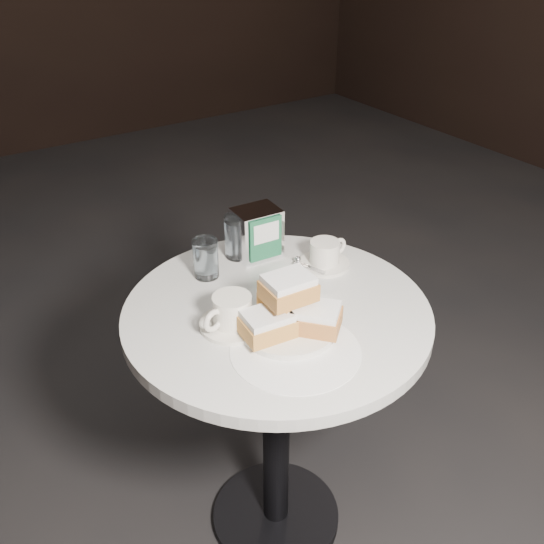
{
  "coord_description": "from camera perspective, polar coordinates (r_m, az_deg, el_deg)",
  "views": [
    {
      "loc": [
        -0.63,
        -0.93,
        1.53
      ],
      "look_at": [
        0.0,
        0.02,
        0.83
      ],
      "focal_mm": 40.0,
      "sensor_mm": 36.0,
      "label": 1
    }
  ],
  "objects": [
    {
      "name": "water_glass_left",
      "position": [
        1.47,
        -6.25,
        1.24
      ],
      "size": [
        0.08,
        0.08,
        0.1
      ],
      "rotation": [
        0.0,
        0.0,
        -0.37
      ],
      "color": "silver",
      "rests_on": "cafe_table"
    },
    {
      "name": "coffee_cup_right",
      "position": [
        1.52,
        4.99,
        1.6
      ],
      "size": [
        0.14,
        0.14,
        0.07
      ],
      "rotation": [
        0.0,
        0.0,
        0.08
      ],
      "color": "silver",
      "rests_on": "cafe_table"
    },
    {
      "name": "sugar_spill",
      "position": [
        1.25,
        2.21,
        -7.39
      ],
      "size": [
        0.35,
        0.35,
        0.0
      ],
      "primitive_type": "cylinder",
      "rotation": [
        0.0,
        0.0,
        -0.35
      ],
      "color": "white",
      "rests_on": "cafe_table"
    },
    {
      "name": "napkin_dispenser",
      "position": [
        1.54,
        -1.43,
        3.68
      ],
      "size": [
        0.12,
        0.1,
        0.13
      ],
      "rotation": [
        0.0,
        0.0,
        -0.06
      ],
      "color": "white",
      "rests_on": "cafe_table"
    },
    {
      "name": "ground",
      "position": [
        1.9,
        0.36,
        -22.15
      ],
      "size": [
        7.0,
        7.0,
        0.0
      ],
      "primitive_type": "plane",
      "color": "black",
      "rests_on": "ground"
    },
    {
      "name": "beignet_plate",
      "position": [
        1.27,
        1.63,
        -3.78
      ],
      "size": [
        0.27,
        0.27,
        0.13
      ],
      "rotation": [
        0.0,
        0.0,
        -0.41
      ],
      "color": "silver",
      "rests_on": "cafe_table"
    },
    {
      "name": "coffee_cup_left",
      "position": [
        1.3,
        -3.81,
        -3.95
      ],
      "size": [
        0.18,
        0.18,
        0.08
      ],
      "rotation": [
        0.0,
        0.0,
        0.24
      ],
      "color": "silver",
      "rests_on": "cafe_table"
    },
    {
      "name": "cafe_table",
      "position": [
        1.5,
        0.43,
        -9.63
      ],
      "size": [
        0.7,
        0.7,
        0.74
      ],
      "color": "black",
      "rests_on": "ground"
    },
    {
      "name": "water_glass_right",
      "position": [
        1.55,
        -3.19,
        3.32
      ],
      "size": [
        0.07,
        0.07,
        0.11
      ],
      "rotation": [
        0.0,
        0.0,
        -0.02
      ],
      "color": "white",
      "rests_on": "cafe_table"
    }
  ]
}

